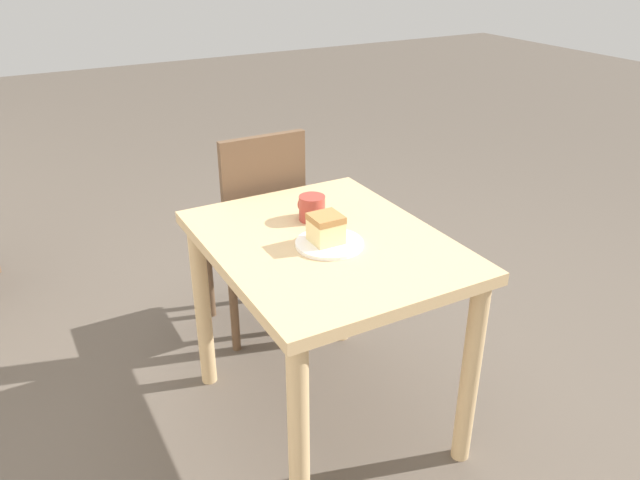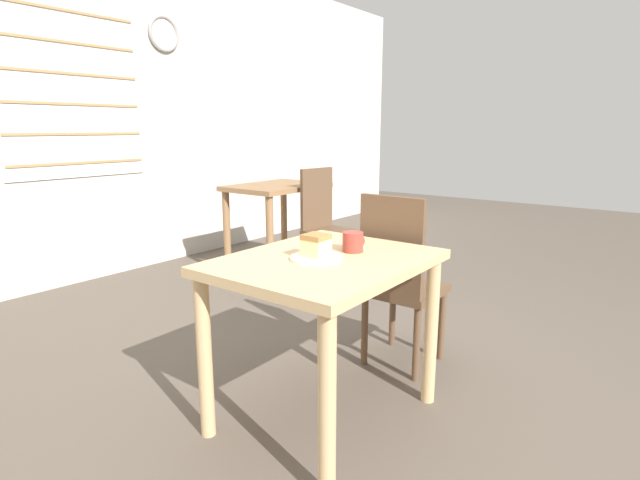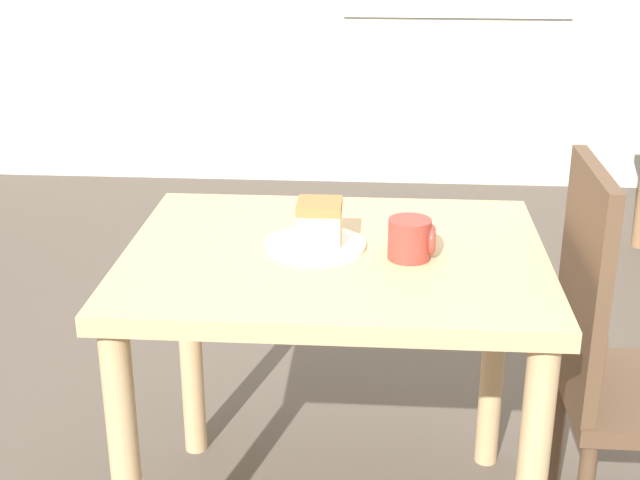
{
  "view_description": "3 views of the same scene",
  "coord_description": "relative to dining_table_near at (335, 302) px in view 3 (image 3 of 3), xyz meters",
  "views": [
    {
      "loc": [
        -1.7,
        1.1,
        1.6
      ],
      "look_at": [
        -0.21,
        0.28,
        0.76
      ],
      "focal_mm": 35.0,
      "sensor_mm": 36.0,
      "label": 1
    },
    {
      "loc": [
        -1.73,
        -0.95,
        1.24
      ],
      "look_at": [
        -0.19,
        0.22,
        0.81
      ],
      "focal_mm": 28.0,
      "sensor_mm": 36.0,
      "label": 2
    },
    {
      "loc": [
        -0.06,
        -1.52,
        1.43
      ],
      "look_at": [
        -0.18,
        0.2,
        0.75
      ],
      "focal_mm": 50.0,
      "sensor_mm": 36.0,
      "label": 3
    }
  ],
  "objects": [
    {
      "name": "plate",
      "position": [
        -0.04,
        0.01,
        0.13
      ],
      "size": [
        0.21,
        0.21,
        0.01
      ],
      "color": "white",
      "rests_on": "dining_table_near"
    },
    {
      "name": "dining_table_near",
      "position": [
        0.0,
        0.0,
        0.0
      ],
      "size": [
        0.89,
        0.71,
        0.72
      ],
      "color": "tan",
      "rests_on": "ground_plane"
    },
    {
      "name": "cake_slice",
      "position": [
        -0.03,
        0.02,
        0.18
      ],
      "size": [
        0.09,
        0.09,
        0.09
      ],
      "color": "#E5CC89",
      "rests_on": "plate"
    },
    {
      "name": "chair_near_window",
      "position": [
        0.62,
        -0.02,
        -0.12
      ],
      "size": [
        0.36,
        0.36,
        0.92
      ],
      "rotation": [
        0.0,
        0.0,
        1.57
      ],
      "color": "brown",
      "rests_on": "ground_plane"
    },
    {
      "name": "coffee_mug",
      "position": [
        0.16,
        -0.03,
        0.16
      ],
      "size": [
        0.1,
        0.09,
        0.09
      ],
      "color": "#9E382D",
      "rests_on": "dining_table_near"
    }
  ]
}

